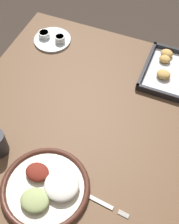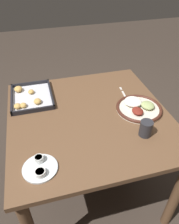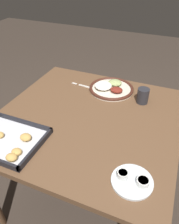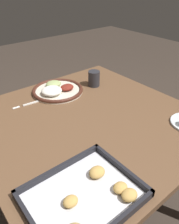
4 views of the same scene
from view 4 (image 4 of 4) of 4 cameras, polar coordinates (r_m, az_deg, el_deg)
ground_plane at (r=1.53m, az=-0.29°, el=-24.07°), size 8.00×8.00×0.00m
dining_table at (r=1.08m, az=-0.38°, el=-6.32°), size 0.96×0.96×0.71m
dinner_plate at (r=1.25m, az=-8.48°, el=5.76°), size 0.29×0.29×0.05m
fork at (r=1.17m, az=-14.54°, el=2.37°), size 0.19×0.03×0.00m
baking_tray at (r=0.69m, az=-0.81°, el=-21.21°), size 0.33×0.27×0.04m
drinking_cup at (r=1.30m, az=1.17°, el=8.73°), size 0.07×0.07×0.09m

